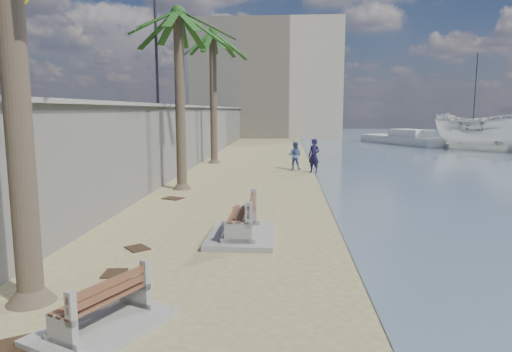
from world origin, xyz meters
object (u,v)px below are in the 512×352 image
object	(u,v)px
person_a	(314,153)
sailboat_west	(472,134)
palm_mid	(178,15)
boat_cruiser	(488,130)
person_b	(295,154)
yacht_far	(401,141)
bench_near	(103,307)
palm_back	(213,35)
bench_far	(242,221)

from	to	relation	value
person_a	sailboat_west	world-z (taller)	sailboat_west
palm_mid	boat_cruiser	distance (m)	29.36
sailboat_west	person_b	bearing A→B (deg)	-124.08
palm_mid	yacht_far	xyz separation A→B (m)	(15.73, 26.79, -6.78)
bench_near	palm_back	bearing A→B (deg)	94.61
person_b	yacht_far	bearing A→B (deg)	-103.45
person_a	sailboat_west	bearing A→B (deg)	92.28
palm_back	person_a	size ratio (longest dim) A/B	4.28
bench_far	person_a	bearing A→B (deg)	78.39
person_a	bench_far	bearing A→B (deg)	-67.39
yacht_far	sailboat_west	bearing A→B (deg)	-67.36
palm_mid	sailboat_west	bearing A→B (deg)	55.67
person_b	palm_mid	bearing A→B (deg)	69.52
palm_mid	boat_cruiser	bearing A→B (deg)	43.51
boat_cruiser	sailboat_west	xyz separation A→B (m)	(7.27, 21.42, -1.42)
palm_mid	sailboat_west	xyz separation A→B (m)	(28.20, 41.29, -6.82)
bench_near	yacht_far	world-z (taller)	yacht_far
palm_mid	yacht_far	distance (m)	31.80
bench_far	person_a	world-z (taller)	person_a
bench_near	palm_mid	xyz separation A→B (m)	(-1.64, 12.48, 6.77)
bench_near	palm_back	size ratio (longest dim) A/B	0.27
person_a	yacht_far	distance (m)	23.43
palm_back	bench_far	bearing A→B (deg)	-78.66
person_b	palm_back	bearing A→B (deg)	-14.25
palm_back	person_b	bearing A→B (deg)	-29.31
palm_back	sailboat_west	world-z (taller)	sailboat_west
person_b	boat_cruiser	xyz separation A→B (m)	(16.02, 13.00, 0.87)
bench_near	bench_far	distance (m)	5.42
boat_cruiser	palm_back	bearing A→B (deg)	168.43
palm_back	sailboat_west	distance (m)	43.11
bench_far	yacht_far	xyz separation A→B (m)	(12.47, 34.10, -0.11)
boat_cruiser	person_b	bearing A→B (deg)	-178.24
bench_far	palm_mid	size ratio (longest dim) A/B	0.31
bench_near	person_b	world-z (taller)	person_b
person_b	boat_cruiser	bearing A→B (deg)	-125.88
person_a	boat_cruiser	distance (m)	20.79
bench_near	person_b	xyz separation A→B (m)	(3.27, 19.35, 0.50)
palm_mid	person_a	xyz separation A→B (m)	(5.90, 5.53, -6.09)
person_a	yacht_far	world-z (taller)	person_a
person_a	boat_cruiser	bearing A→B (deg)	77.88
palm_back	bench_near	bearing A→B (deg)	-85.39
bench_far	sailboat_west	distance (m)	54.62
person_b	boat_cruiser	size ratio (longest dim) A/B	0.41
bench_near	sailboat_west	bearing A→B (deg)	63.71
person_a	yacht_far	xyz separation A→B (m)	(9.83, 21.26, -0.69)
bench_far	yacht_far	size ratio (longest dim) A/B	0.26
bench_far	boat_cruiser	bearing A→B (deg)	56.98
person_b	sailboat_west	distance (m)	41.56
person_a	palm_mid	bearing A→B (deg)	-102.66
person_b	yacht_far	size ratio (longest dim) A/B	0.18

